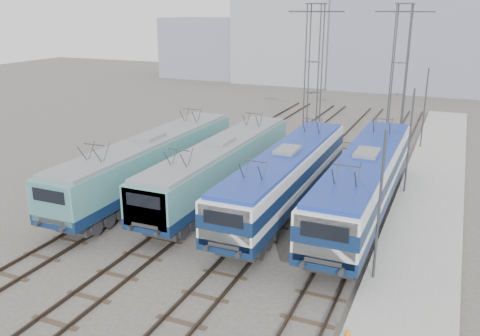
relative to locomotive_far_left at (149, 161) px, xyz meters
name	(u,v)px	position (x,y,z in m)	size (l,w,h in m)	color
ground	(182,266)	(6.75, -7.77, -2.26)	(160.00, 160.00, 0.00)	#514C47
platform	(422,233)	(16.95, 0.23, -2.11)	(4.00, 70.00, 0.30)	#9E9E99
locomotive_far_left	(149,161)	(0.00, 0.00, 0.00)	(2.87, 18.16, 3.42)	#0E2247
locomotive_center_left	(220,165)	(4.50, 1.21, -0.07)	(2.78, 17.58, 3.31)	#0E2247
locomotive_center_right	(286,174)	(9.00, 0.84, 0.01)	(2.81, 17.74, 3.34)	#0E2247
locomotive_far_right	(364,179)	(13.50, 1.46, 0.11)	(2.94, 18.62, 3.50)	#0E2247
catenary_tower_west	(313,73)	(6.75, 14.23, 4.38)	(4.50, 1.20, 12.00)	#3F4247
catenary_tower_east	(399,74)	(13.25, 16.23, 4.38)	(4.50, 1.20, 12.00)	#3F4247
mast_front	(379,210)	(15.35, -5.77, 1.24)	(0.12, 0.12, 7.00)	#3F4247
mast_mid	(409,144)	(15.35, 6.23, 1.24)	(0.12, 0.12, 7.00)	#3F4247
mast_rear	(424,110)	(15.35, 18.23, 1.24)	(0.12, 0.12, 7.00)	#3F4247
safety_cone	(348,333)	(15.25, -10.66, -1.67)	(0.34, 0.34, 0.58)	orange
building_west	(296,38)	(-7.25, 54.23, 4.74)	(18.00, 12.00, 14.00)	#9299A4
building_center	(415,27)	(10.75, 54.23, 6.74)	(22.00, 14.00, 18.00)	gray
building_far_west	(208,48)	(-23.25, 54.23, 2.74)	(14.00, 10.00, 10.00)	gray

